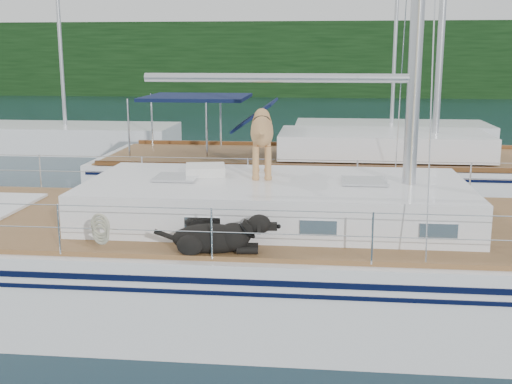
# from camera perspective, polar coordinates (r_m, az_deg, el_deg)

# --- Properties ---
(ground) EXTENTS (120.00, 120.00, 0.00)m
(ground) POSITION_cam_1_polar(r_m,az_deg,el_deg) (9.46, -3.19, -9.70)
(ground) COLOR black
(ground) RESTS_ON ground
(tree_line) EXTENTS (90.00, 3.00, 6.00)m
(tree_line) POSITION_cam_1_polar(r_m,az_deg,el_deg) (53.68, 4.58, 11.65)
(tree_line) COLOR black
(tree_line) RESTS_ON ground
(shore_bank) EXTENTS (92.00, 1.00, 1.20)m
(shore_bank) POSITION_cam_1_polar(r_m,az_deg,el_deg) (54.95, 4.57, 9.16)
(shore_bank) COLOR #595147
(shore_bank) RESTS_ON ground
(main_sailboat) EXTENTS (12.00, 3.82, 14.01)m
(main_sailboat) POSITION_cam_1_polar(r_m,az_deg,el_deg) (9.21, -2.66, -5.83)
(main_sailboat) COLOR white
(main_sailboat) RESTS_ON ground
(neighbor_sailboat) EXTENTS (11.00, 3.50, 13.30)m
(neighbor_sailboat) POSITION_cam_1_polar(r_m,az_deg,el_deg) (15.46, 7.02, 1.32)
(neighbor_sailboat) COLOR white
(neighbor_sailboat) RESTS_ON ground
(bg_boat_west) EXTENTS (8.00, 3.00, 11.65)m
(bg_boat_west) POSITION_cam_1_polar(r_m,az_deg,el_deg) (24.74, -16.51, 4.58)
(bg_boat_west) COLOR white
(bg_boat_west) RESTS_ON ground
(bg_boat_center) EXTENTS (7.20, 3.00, 11.65)m
(bg_boat_center) POSITION_cam_1_polar(r_m,az_deg,el_deg) (24.98, 11.91, 4.91)
(bg_boat_center) COLOR white
(bg_boat_center) RESTS_ON ground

